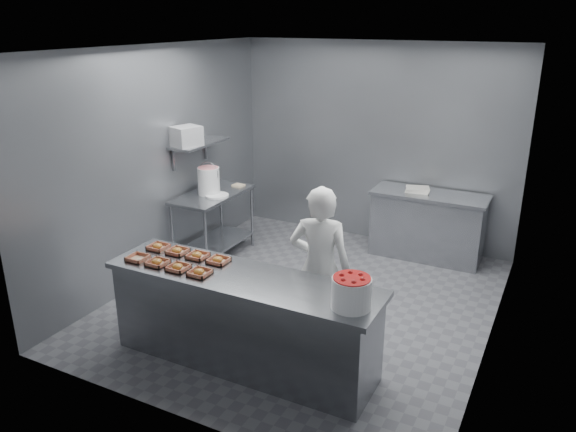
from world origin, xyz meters
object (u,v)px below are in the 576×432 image
object	(u,v)px
tray_3	(200,272)
tray_5	(177,251)
service_counter	(243,320)
appliance	(186,136)
glaze_bucket	(209,180)
back_counter	(427,225)
tray_7	(218,260)
prep_table	(214,215)
tray_0	(138,258)
tray_4	(158,247)
tray_1	(157,262)
tray_6	(197,255)
worker	(320,267)
tray_2	(178,267)
strawberry_tub	(351,291)

from	to	relation	value
tray_3	tray_5	bearing A→B (deg)	147.87
service_counter	appliance	xyz separation A→B (m)	(-1.82, 1.69, 1.24)
glaze_bucket	appliance	xyz separation A→B (m)	(-0.16, -0.21, 0.60)
back_counter	appliance	distance (m)	3.37
tray_7	appliance	distance (m)	2.26
prep_table	tray_5	world-z (taller)	tray_5
service_counter	glaze_bucket	world-z (taller)	glaze_bucket
tray_0	tray_4	size ratio (longest dim) A/B	1.00
glaze_bucket	back_counter	bearing A→B (deg)	27.76
back_counter	tray_5	xyz separation A→B (m)	(-1.73, -3.10, 0.47)
service_counter	prep_table	size ratio (longest dim) A/B	2.17
service_counter	tray_7	size ratio (longest dim) A/B	13.88
service_counter	prep_table	distance (m)	2.56
tray_4	tray_1	bearing A→B (deg)	-51.47
tray_1	tray_3	size ratio (longest dim) A/B	1.00
tray_6	tray_7	distance (m)	0.24
glaze_bucket	tray_0	bearing A→B (deg)	-73.82
tray_6	appliance	world-z (taller)	appliance
tray_1	tray_6	xyz separation A→B (m)	(0.24, 0.30, 0.00)
tray_3	appliance	world-z (taller)	appliance
tray_1	appliance	world-z (taller)	appliance
tray_0	tray_5	world-z (taller)	tray_5
tray_3	tray_5	size ratio (longest dim) A/B	1.00
tray_7	tray_5	bearing A→B (deg)	180.00
prep_table	tray_7	bearing A→B (deg)	-54.21
tray_6	worker	size ratio (longest dim) A/B	0.11
tray_6	service_counter	bearing A→B (deg)	-14.27
glaze_bucket	appliance	distance (m)	0.65
prep_table	tray_2	size ratio (longest dim) A/B	6.40
tray_2	appliance	size ratio (longest dim) A/B	0.57
tray_7	glaze_bucket	xyz separation A→B (m)	(-1.31, 1.75, 0.17)
tray_6	tray_5	bearing A→B (deg)	180.00
glaze_bucket	tray_7	bearing A→B (deg)	-53.12
tray_5	tray_6	xyz separation A→B (m)	(0.24, 0.00, 0.00)
prep_table	strawberry_tub	world-z (taller)	strawberry_tub
worker	tray_2	bearing A→B (deg)	24.05
tray_6	glaze_bucket	distance (m)	2.06
appliance	strawberry_tub	bearing A→B (deg)	-12.98
prep_table	tray_5	bearing A→B (deg)	-65.57
prep_table	tray_1	size ratio (longest dim) A/B	6.40
prep_table	tray_4	world-z (taller)	tray_4
tray_1	appliance	xyz separation A→B (m)	(-0.99, 1.84, 0.77)
tray_0	tray_4	bearing A→B (deg)	90.58
tray_3	tray_4	bearing A→B (deg)	157.28
tray_1	tray_7	world-z (taller)	same
tray_3	glaze_bucket	bearing A→B (deg)	122.61
prep_table	tray_3	xyz separation A→B (m)	(1.30, -2.10, 0.33)
service_counter	tray_2	distance (m)	0.77
tray_1	tray_4	world-z (taller)	same
tray_0	tray_3	distance (m)	0.72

